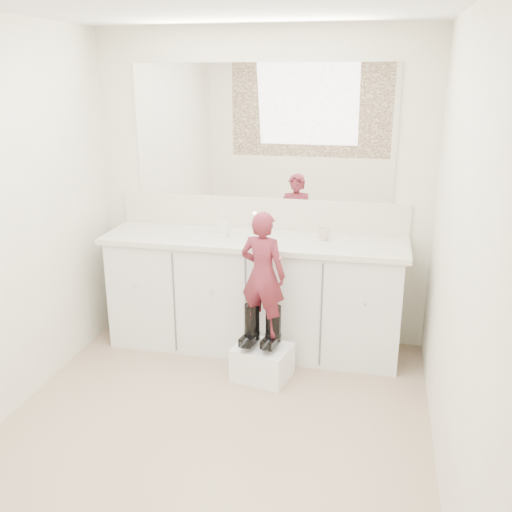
# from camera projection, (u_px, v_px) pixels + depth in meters

# --- Properties ---
(floor) EXTENTS (3.00, 3.00, 0.00)m
(floor) POSITION_uv_depth(u_px,v_px,m) (209.00, 436.00, 3.40)
(floor) COLOR #90745E
(floor) RESTS_ON ground
(wall_back) EXTENTS (2.60, 0.00, 2.60)m
(wall_back) POSITION_uv_depth(u_px,v_px,m) (262.00, 190.00, 4.43)
(wall_back) COLOR beige
(wall_back) RESTS_ON floor
(wall_front) EXTENTS (2.60, 0.00, 2.60)m
(wall_front) POSITION_uv_depth(u_px,v_px,m) (47.00, 390.00, 1.64)
(wall_front) COLOR beige
(wall_front) RESTS_ON floor
(wall_right) EXTENTS (0.00, 3.00, 3.00)m
(wall_right) POSITION_uv_depth(u_px,v_px,m) (460.00, 260.00, 2.77)
(wall_right) COLOR beige
(wall_right) RESTS_ON floor
(vanity_cabinet) EXTENTS (2.20, 0.55, 0.85)m
(vanity_cabinet) POSITION_uv_depth(u_px,v_px,m) (254.00, 295.00, 4.41)
(vanity_cabinet) COLOR silver
(vanity_cabinet) RESTS_ON floor
(countertop) EXTENTS (2.28, 0.58, 0.04)m
(countertop) POSITION_uv_depth(u_px,v_px,m) (254.00, 241.00, 4.26)
(countertop) COLOR beige
(countertop) RESTS_ON vanity_cabinet
(backsplash) EXTENTS (2.28, 0.03, 0.25)m
(backsplash) POSITION_uv_depth(u_px,v_px,m) (261.00, 213.00, 4.47)
(backsplash) COLOR beige
(backsplash) RESTS_ON countertop
(mirror) EXTENTS (2.00, 0.02, 1.00)m
(mirror) POSITION_uv_depth(u_px,v_px,m) (261.00, 132.00, 4.28)
(mirror) COLOR white
(mirror) RESTS_ON wall_back
(dot_panel) EXTENTS (2.00, 0.01, 1.20)m
(dot_panel) POSITION_uv_depth(u_px,v_px,m) (30.00, 239.00, 1.51)
(dot_panel) COLOR #472819
(dot_panel) RESTS_ON wall_front
(faucet) EXTENTS (0.08, 0.08, 0.10)m
(faucet) POSITION_uv_depth(u_px,v_px,m) (258.00, 226.00, 4.39)
(faucet) COLOR silver
(faucet) RESTS_ON countertop
(cup) EXTENTS (0.13, 0.13, 0.09)m
(cup) POSITION_uv_depth(u_px,v_px,m) (324.00, 234.00, 4.20)
(cup) COLOR beige
(cup) RESTS_ON countertop
(soap_bottle) EXTENTS (0.08, 0.08, 0.17)m
(soap_bottle) POSITION_uv_depth(u_px,v_px,m) (223.00, 226.00, 4.27)
(soap_bottle) COLOR silver
(soap_bottle) RESTS_ON countertop
(step_stool) EXTENTS (0.43, 0.38, 0.24)m
(step_stool) POSITION_uv_depth(u_px,v_px,m) (262.00, 362.00, 4.03)
(step_stool) COLOR white
(step_stool) RESTS_ON floor
(boot_left) EXTENTS (0.16, 0.23, 0.31)m
(boot_left) POSITION_uv_depth(u_px,v_px,m) (252.00, 325.00, 3.96)
(boot_left) COLOR black
(boot_left) RESTS_ON step_stool
(boot_right) EXTENTS (0.16, 0.23, 0.31)m
(boot_right) POSITION_uv_depth(u_px,v_px,m) (273.00, 327.00, 3.93)
(boot_right) COLOR black
(boot_right) RESTS_ON step_stool
(toddler) EXTENTS (0.36, 0.27, 0.87)m
(toddler) POSITION_uv_depth(u_px,v_px,m) (263.00, 275.00, 3.82)
(toddler) COLOR #A03140
(toddler) RESTS_ON step_stool
(toothbrush) EXTENTS (0.14, 0.04, 0.06)m
(toothbrush) POSITION_uv_depth(u_px,v_px,m) (273.00, 260.00, 3.76)
(toothbrush) COLOR #F25E88
(toothbrush) RESTS_ON toddler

